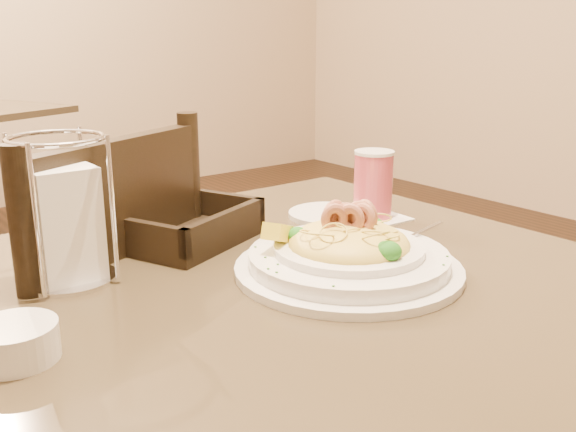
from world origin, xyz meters
TOP-DOWN VIEW (x-y plane):
  - main_table at (0.00, 0.00)m, footprint 0.90×0.90m
  - dining_chair_near at (-0.22, 0.35)m, footprint 0.56×0.56m
  - pasta_bowl at (0.06, -0.05)m, footprint 0.36×0.33m
  - drink_glass at (0.28, 0.13)m, footprint 0.12×0.12m
  - bread_basket at (-0.06, 0.23)m, footprint 0.27×0.25m
  - napkin_caddy at (-0.27, 0.17)m, footprint 0.13×0.13m
  - side_plate at (0.23, 0.19)m, footprint 0.18×0.18m
  - butter_ramekin at (-0.39, -0.02)m, footprint 0.12×0.12m

SIDE VIEW (x-z plane):
  - dining_chair_near at x=-0.22m, z-range 0.03..0.96m
  - main_table at x=0.00m, z-range 0.13..0.86m
  - side_plate at x=0.23m, z-range 0.73..0.74m
  - butter_ramekin at x=-0.39m, z-range 0.73..0.77m
  - bread_basket at x=-0.06m, z-range 0.72..0.78m
  - pasta_bowl at x=0.06m, z-range 0.71..0.81m
  - drink_glass at x=0.28m, z-range 0.73..0.86m
  - napkin_caddy at x=-0.27m, z-range 0.72..0.92m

